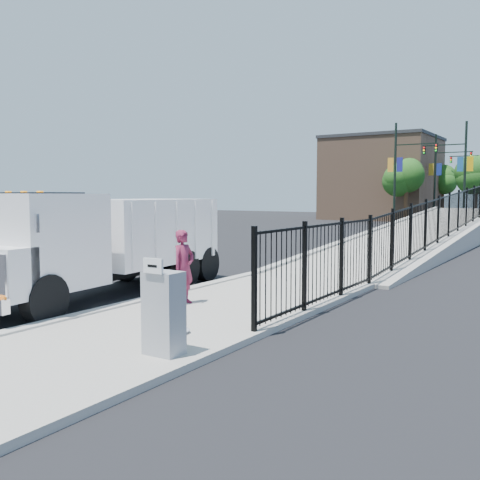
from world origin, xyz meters
The scene contains 18 objects.
ground centered at (0.00, 0.00, 0.00)m, with size 120.00×120.00×0.00m, color black.
sidewalk centered at (1.93, -2.00, 0.06)m, with size 3.55×12.00×0.12m, color #9E998E.
curb centered at (0.00, -2.00, 0.08)m, with size 0.30×12.00×0.16m, color #ADAAA3.
ramp centered at (2.12, 16.00, 0.00)m, with size 3.95×24.00×1.70m, color #9E998E.
iron_fence centered at (3.55, 12.00, 0.90)m, with size 0.10×28.00×1.80m, color black.
truck centered at (-1.60, -0.86, 1.45)m, with size 3.03×7.70×2.58m.
worker centered at (1.02, -0.79, 0.93)m, with size 0.59×0.39×1.62m, color maroon.
utility_cabinet centered at (3.10, -3.87, 0.75)m, with size 0.55×0.40×1.25m, color gray.
arrow_sign centered at (3.10, -4.09, 1.48)m, with size 0.35×0.04×0.22m, color white.
debris centered at (2.52, -2.81, 0.17)m, with size 0.39×0.39×0.10m, color silver.
light_pole_0 centered at (-3.77, 31.74, 4.36)m, with size 3.77×0.22×8.00m.
light_pole_1 centered at (0.39, 33.58, 4.36)m, with size 3.78×0.22×8.00m.
light_pole_2 centered at (-2.97, 41.54, 4.36)m, with size 3.78×0.22×8.00m.
light_pole_3 centered at (-0.29, 47.12, 4.36)m, with size 3.78×0.22×8.00m.
tree_0 centered at (-4.68, 37.22, 3.97)m, with size 3.05×3.05×5.53m.
tree_1 centered at (0.81, 38.03, 3.95)m, with size 2.70×2.70×5.35m.
tree_2 centered at (-3.95, 48.09, 3.95)m, with size 2.71×2.71×5.35m.
building centered at (-9.00, 44.00, 4.00)m, with size 10.00×10.00×8.00m, color #8C664C.
Camera 1 is at (8.30, -9.87, 2.51)m, focal length 40.00 mm.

